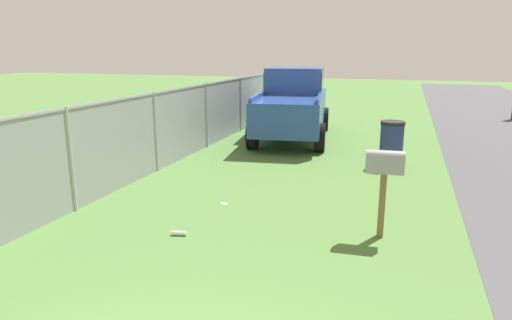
% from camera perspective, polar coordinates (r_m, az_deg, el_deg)
% --- Properties ---
extents(mailbox, '(0.23, 0.54, 1.28)m').
position_cam_1_polar(mailbox, '(6.53, 16.00, -1.00)').
color(mailbox, brown).
rests_on(mailbox, ground).
extents(pickup_truck, '(5.14, 2.61, 2.09)m').
position_cam_1_polar(pickup_truck, '(13.68, 4.74, 7.40)').
color(pickup_truck, '#284793').
rests_on(pickup_truck, ground).
extents(trash_bin, '(0.55, 0.55, 1.05)m').
position_cam_1_polar(trash_bin, '(10.74, 16.82, 1.97)').
color(trash_bin, navy).
rests_on(trash_bin, ground).
extents(fence_section, '(16.07, 0.07, 1.75)m').
position_cam_1_polar(fence_section, '(12.40, -6.34, 5.96)').
color(fence_section, '#9EA3A8').
rests_on(fence_section, ground).
extents(litter_bottle_midfield_b, '(0.12, 0.23, 0.07)m').
position_cam_1_polar(litter_bottle_midfield_b, '(6.72, -9.72, -9.15)').
color(litter_bottle_midfield_b, '#B2D8BF').
rests_on(litter_bottle_midfield_b, ground).
extents(litter_wrapper_midfield_a, '(0.14, 0.15, 0.01)m').
position_cam_1_polar(litter_wrapper_midfield_a, '(7.95, -4.09, -5.52)').
color(litter_wrapper_midfield_a, silver).
rests_on(litter_wrapper_midfield_a, ground).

